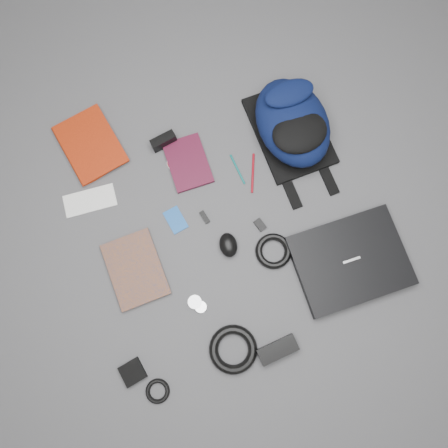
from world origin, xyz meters
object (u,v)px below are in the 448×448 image
object	(u,v)px
textbook_red	(67,158)
mouse	(228,245)
dvd_case	(188,163)
power_brick	(278,350)
laptop	(350,261)
comic_book	(111,279)
compact_camera	(164,141)
backpack	(292,123)
pouch	(133,372)

from	to	relation	value
textbook_red	mouse	bearing A→B (deg)	-59.47
mouse	textbook_red	bearing A→B (deg)	139.03
dvd_case	power_brick	xyz separation A→B (m)	(0.10, -0.77, 0.01)
laptop	comic_book	size ratio (longest dim) A/B	1.53
laptop	mouse	xyz separation A→B (m)	(-0.41, 0.19, 0.00)
laptop	textbook_red	size ratio (longest dim) A/B	1.45
mouse	compact_camera	bearing A→B (deg)	109.51
dvd_case	comic_book	bearing A→B (deg)	-140.06
backpack	power_brick	size ratio (longest dim) A/B	2.91
comic_book	power_brick	bearing A→B (deg)	-43.86
dvd_case	textbook_red	bearing A→B (deg)	159.04
laptop	compact_camera	bearing A→B (deg)	127.87
compact_camera	pouch	world-z (taller)	compact_camera
comic_book	mouse	xyz separation A→B (m)	(0.45, -0.01, 0.01)
comic_book	mouse	world-z (taller)	mouse
power_brick	pouch	distance (m)	0.52
power_brick	comic_book	bearing A→B (deg)	133.33
pouch	laptop	bearing A→B (deg)	8.66
dvd_case	compact_camera	size ratio (longest dim) A/B	2.13
textbook_red	mouse	size ratio (longest dim) A/B	2.98
laptop	power_brick	xyz separation A→B (m)	(-0.36, -0.22, -0.00)
mouse	pouch	world-z (taller)	mouse
power_brick	mouse	bearing A→B (deg)	90.71
backpack	pouch	size ratio (longest dim) A/B	5.30
dvd_case	mouse	world-z (taller)	mouse
pouch	textbook_red	bearing A→B (deg)	92.09
backpack	textbook_red	bearing A→B (deg)	166.46
textbook_red	mouse	xyz separation A→B (m)	(0.49, -0.52, 0.01)
textbook_red	compact_camera	bearing A→B (deg)	-21.19
comic_book	power_brick	distance (m)	0.66
mouse	power_brick	world-z (taller)	mouse
dvd_case	pouch	distance (m)	0.80
laptop	pouch	bearing A→B (deg)	-171.92
textbook_red	comic_book	xyz separation A→B (m)	(0.04, -0.51, -0.00)
compact_camera	power_brick	xyz separation A→B (m)	(0.16, -0.87, -0.01)
mouse	comic_book	bearing A→B (deg)	-176.09
comic_book	pouch	bearing A→B (deg)	-95.37
laptop	pouch	distance (m)	0.88
compact_camera	textbook_red	bearing A→B (deg)	160.41
pouch	backpack	bearing A→B (deg)	39.54
textbook_red	power_brick	size ratio (longest dim) A/B	1.95
comic_book	power_brick	size ratio (longest dim) A/B	1.85
laptop	comic_book	xyz separation A→B (m)	(-0.86, 0.21, -0.01)
laptop	dvd_case	distance (m)	0.72
dvd_case	pouch	bearing A→B (deg)	-121.74
power_brick	laptop	bearing A→B (deg)	24.75
dvd_case	laptop	bearing A→B (deg)	-51.05
compact_camera	mouse	size ratio (longest dim) A/B	1.07
comic_book	compact_camera	distance (m)	0.56
backpack	textbook_red	xyz separation A→B (m)	(-0.86, 0.16, -0.07)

